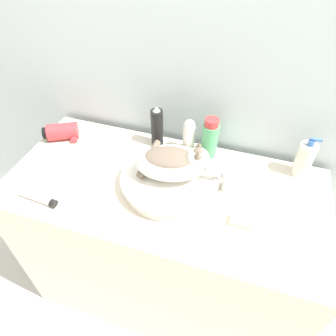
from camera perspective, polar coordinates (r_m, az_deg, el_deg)
ground_plane at (r=1.84m, az=-4.01°, el=-29.36°), size 12.00×12.00×0.00m
wall_back at (r=1.30m, az=4.28°, el=17.89°), size 8.00×0.05×2.40m
vanity_counter at (r=1.56m, az=-0.71°, el=-14.40°), size 1.29×0.61×0.88m
sink_basin at (r=1.19m, az=0.23°, el=-2.19°), size 0.39×0.39×0.06m
cat at (r=1.12m, az=0.81°, el=1.14°), size 0.29×0.26×0.15m
faucet at (r=1.17m, az=10.99°, el=-1.95°), size 0.13×0.06×0.12m
hairspray_can_black at (r=1.35m, az=-2.10°, el=7.73°), size 0.05×0.05×0.20m
lotion_bottle_white at (r=1.32m, az=4.00°, el=6.10°), size 0.05×0.05×0.16m
soap_pump_bottle at (r=1.32m, az=24.51°, el=1.50°), size 0.07×0.07×0.19m
mouthwash_bottle at (r=1.30m, az=8.00°, el=5.58°), size 0.07×0.07×0.19m
cream_tube at (r=1.25m, az=-23.49°, el=-5.29°), size 0.17×0.04×0.03m
hair_dryer at (r=1.50m, az=-19.36°, el=6.52°), size 0.17×0.14×0.08m
soap_bar at (r=1.11m, az=13.72°, el=-9.93°), size 0.08×0.05×0.02m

